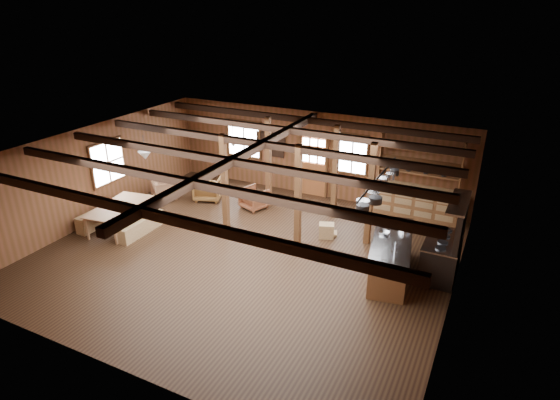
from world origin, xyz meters
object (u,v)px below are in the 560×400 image
at_px(armchair_b, 254,198).
at_px(armchair_c, 165,189).
at_px(dining_table, 122,217).
at_px(kitchen_island, 390,256).
at_px(armchair_a, 208,188).
at_px(commercial_range, 444,251).

xyz_separation_m(armchair_b, armchair_c, (-2.99, -0.65, 0.01)).
xyz_separation_m(dining_table, armchair_c, (-0.30, 2.24, -0.00)).
xyz_separation_m(kitchen_island, armchair_c, (-7.73, 1.26, -0.13)).
relative_size(kitchen_island, armchair_b, 3.56).
bearing_deg(armchair_c, armchair_a, -119.33).
relative_size(armchair_a, armchair_c, 1.15).
bearing_deg(kitchen_island, armchair_b, 148.35).
xyz_separation_m(armchair_a, armchair_c, (-1.29, -0.61, -0.05)).
relative_size(dining_table, armchair_a, 2.26).
height_order(dining_table, armchair_a, armchair_a).
bearing_deg(armchair_b, commercial_range, -173.48).
bearing_deg(armchair_b, armchair_a, 20.87).
height_order(commercial_range, armchair_b, commercial_range).
distance_m(kitchen_island, armchair_c, 7.83).
distance_m(kitchen_island, dining_table, 7.49).
bearing_deg(commercial_range, armchair_c, 175.36).
bearing_deg(commercial_range, kitchen_island, -154.36).
distance_m(kitchen_island, armchair_a, 6.70).
bearing_deg(kitchen_island, armchair_a, 154.08).
bearing_deg(armchair_a, armchair_c, 4.69).
relative_size(kitchen_island, armchair_a, 3.01).
distance_m(commercial_range, armchair_a, 7.68).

